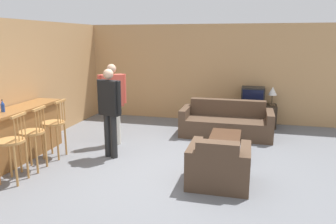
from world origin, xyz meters
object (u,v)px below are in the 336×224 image
object	(u,v)px
bottle	(3,106)
bar_chair_far	(54,127)
bar_chair_near	(12,146)
person_by_counter	(110,108)
bar_chair_mid	(33,136)
armchair_near	(219,167)
person_by_window	(113,100)
tv_unit	(252,115)
tv	(253,96)
couch_far	(226,124)
coffee_table	(225,138)
table_lamp	(273,92)

from	to	relation	value
bottle	bar_chair_far	bearing A→B (deg)	41.61
bar_chair_near	person_by_counter	world-z (taller)	person_by_counter
bar_chair_mid	armchair_near	world-z (taller)	bar_chair_mid
bar_chair_near	person_by_window	distance (m)	2.29
tv_unit	person_by_counter	size ratio (longest dim) A/B	0.72
bar_chair_far	tv_unit	world-z (taller)	bar_chair_far
bar_chair_near	person_by_counter	size ratio (longest dim) A/B	0.66
tv_unit	tv	world-z (taller)	tv
couch_far	person_by_window	size ratio (longest dim) A/B	1.21
bar_chair_far	tv_unit	distance (m)	4.91
couch_far	coffee_table	bearing A→B (deg)	-86.44
coffee_table	person_by_window	size ratio (longest dim) A/B	0.53
bar_chair_near	bar_chair_far	distance (m)	1.14
bar_chair_near	table_lamp	xyz separation A→B (m)	(4.11, 4.43, 0.31)
tv_unit	tv	size ratio (longest dim) A/B	2.13
tv	table_lamp	size ratio (longest dim) A/B	1.20
tv	person_by_window	bearing A→B (deg)	-141.08
bar_chair_mid	tv	world-z (taller)	bar_chair_mid
bar_chair_far	tv_unit	xyz separation A→B (m)	(3.63, 3.29, -0.32)
coffee_table	bottle	bearing A→B (deg)	-159.42
armchair_near	coffee_table	size ratio (longest dim) A/B	1.03
tv	person_by_window	size ratio (longest dim) A/B	0.33
bar_chair_mid	coffee_table	distance (m)	3.50
armchair_near	bar_chair_near	bearing A→B (deg)	-167.66
bar_chair_far	person_by_window	size ratio (longest dim) A/B	0.65
couch_far	bottle	distance (m)	4.68
tv_unit	armchair_near	bearing A→B (deg)	-97.32
bar_chair_near	coffee_table	world-z (taller)	bar_chair_near
armchair_near	person_by_counter	size ratio (longest dim) A/B	0.56
bar_chair_mid	armchair_near	xyz separation A→B (m)	(3.15, 0.18, -0.31)
bar_chair_mid	bottle	distance (m)	0.78
couch_far	bar_chair_mid	bearing A→B (deg)	-136.84
bottle	couch_far	bearing A→B (deg)	37.11
bar_chair_far	coffee_table	xyz separation A→B (m)	(3.15, 0.87, -0.25)
coffee_table	person_by_window	world-z (taller)	person_by_window
tv	person_by_window	distance (m)	3.67
armchair_near	table_lamp	xyz separation A→B (m)	(0.96, 3.74, 0.62)
tv_unit	bottle	distance (m)	5.78
bar_chair_far	person_by_window	distance (m)	1.31
tv	table_lamp	xyz separation A→B (m)	(0.48, 0.00, 0.12)
coffee_table	person_by_counter	bearing A→B (deg)	-164.24
tv_unit	person_by_counter	xyz separation A→B (m)	(-2.60, -3.02, 0.68)
bar_chair_mid	table_lamp	bearing A→B (deg)	43.67
armchair_near	tv_unit	world-z (taller)	armchair_near
coffee_table	tv_unit	bearing A→B (deg)	78.62
coffee_table	person_by_counter	size ratio (longest dim) A/B	0.54
bar_chair_mid	person_by_counter	size ratio (longest dim) A/B	0.66
armchair_near	tv_unit	distance (m)	3.77
tv	armchair_near	bearing A→B (deg)	-97.32
table_lamp	person_by_window	world-z (taller)	person_by_window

